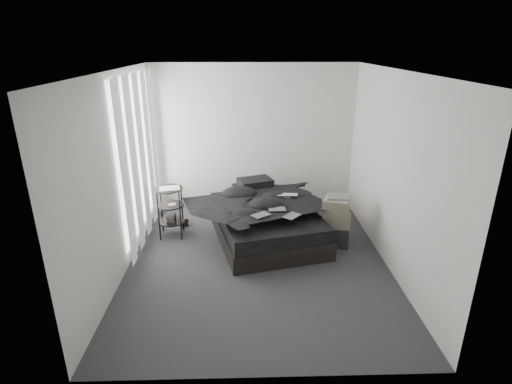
{
  "coord_description": "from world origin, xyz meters",
  "views": [
    {
      "loc": [
        -0.17,
        -4.96,
        2.93
      ],
      "look_at": [
        0.0,
        0.8,
        0.75
      ],
      "focal_mm": 28.0,
      "sensor_mm": 36.0,
      "label": 1
    }
  ],
  "objects_px": {
    "side_stand": "(171,212)",
    "laptop": "(288,192)",
    "box_lower": "(334,234)",
    "bed": "(266,229)"
  },
  "relations": [
    {
      "from": "laptop",
      "to": "box_lower",
      "type": "height_order",
      "value": "laptop"
    },
    {
      "from": "bed",
      "to": "side_stand",
      "type": "height_order",
      "value": "side_stand"
    },
    {
      "from": "side_stand",
      "to": "laptop",
      "type": "bearing_deg",
      "value": 0.54
    },
    {
      "from": "side_stand",
      "to": "bed",
      "type": "bearing_deg",
      "value": -4.31
    },
    {
      "from": "laptop",
      "to": "box_lower",
      "type": "distance_m",
      "value": 0.97
    },
    {
      "from": "laptop",
      "to": "side_stand",
      "type": "height_order",
      "value": "side_stand"
    },
    {
      "from": "side_stand",
      "to": "box_lower",
      "type": "distance_m",
      "value": 2.58
    },
    {
      "from": "box_lower",
      "to": "laptop",
      "type": "bearing_deg",
      "value": 151.19
    },
    {
      "from": "laptop",
      "to": "box_lower",
      "type": "bearing_deg",
      "value": -24.33
    },
    {
      "from": "box_lower",
      "to": "bed",
      "type": "bearing_deg",
      "value": 166.38
    }
  ]
}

